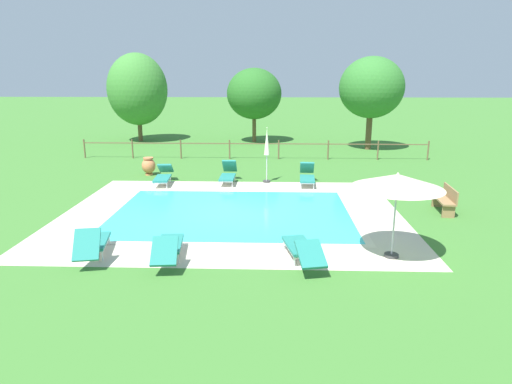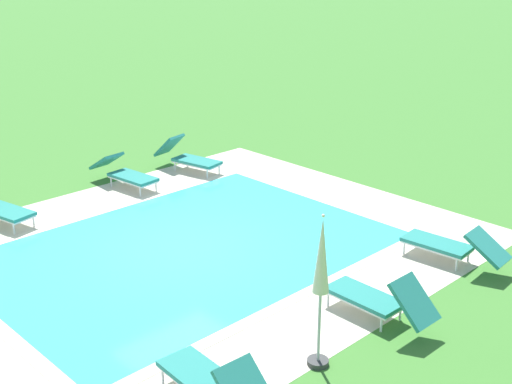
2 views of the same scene
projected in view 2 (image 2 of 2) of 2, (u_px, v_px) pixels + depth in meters
The scene contains 10 objects.
ground_plane at pixel (187, 249), 13.68m from camera, with size 160.00×160.00×0.00m, color #3D752D.
pool_deck_paving at pixel (187, 249), 13.68m from camera, with size 11.22×8.98×0.01m, color beige.
swimming_pool_water at pixel (187, 249), 13.68m from camera, with size 7.82×5.57×0.01m, color #38C6D1.
pool_coping_rim at pixel (187, 248), 13.67m from camera, with size 8.30×6.05×0.01m.
sun_lounger_north_near_steps at pixel (213, 381), 8.92m from camera, with size 0.71×1.99×0.89m.
sun_lounger_north_mid at pixel (125, 173), 17.05m from camera, with size 0.81×2.09×0.78m.
sun_lounger_north_end at pixel (189, 157), 18.23m from camera, with size 0.97×2.02×0.91m.
sun_lounger_south_near_corner at pixel (378, 299), 10.99m from camera, with size 0.62×1.94×0.92m.
sun_lounger_south_far at pixel (451, 245), 12.97m from camera, with size 0.76×2.07×0.79m.
patio_umbrella_closed_row_west at pixel (321, 270), 9.40m from camera, with size 0.32×0.32×2.37m.
Camera 2 is at (7.64, 9.91, 5.81)m, focal length 47.67 mm.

